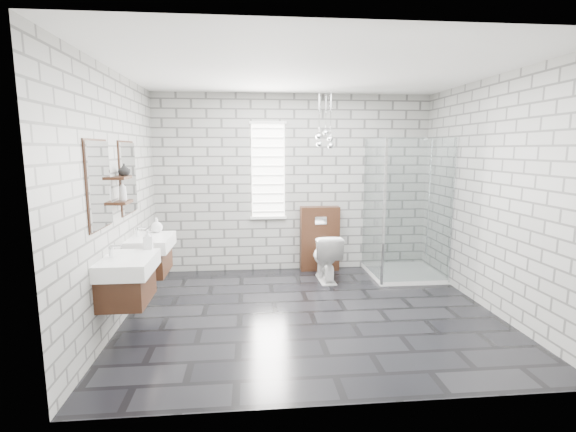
{
  "coord_description": "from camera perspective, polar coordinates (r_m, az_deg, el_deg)",
  "views": [
    {
      "loc": [
        -0.7,
        -4.58,
        1.88
      ],
      "look_at": [
        -0.23,
        0.35,
        1.08
      ],
      "focal_mm": 26.0,
      "sensor_mm": 36.0,
      "label": 1
    }
  ],
  "objects": [
    {
      "name": "floor",
      "position": [
        5.0,
        3.11,
        -13.06
      ],
      "size": [
        4.2,
        3.6,
        0.02
      ],
      "primitive_type": "cube",
      "color": "black",
      "rests_on": "ground"
    },
    {
      "name": "ceiling",
      "position": [
        4.7,
        3.41,
        19.33
      ],
      "size": [
        4.2,
        3.6,
        0.02
      ],
      "primitive_type": "cube",
      "color": "white",
      "rests_on": "wall_back"
    },
    {
      "name": "wall_back",
      "position": [
        6.45,
        0.82,
        4.45
      ],
      "size": [
        4.2,
        0.02,
        2.7
      ],
      "primitive_type": "cube",
      "color": "#9F9F9A",
      "rests_on": "floor"
    },
    {
      "name": "wall_front",
      "position": [
        2.9,
        8.64,
        -1.43
      ],
      "size": [
        4.2,
        0.02,
        2.7
      ],
      "primitive_type": "cube",
      "color": "#9F9F9A",
      "rests_on": "floor"
    },
    {
      "name": "wall_left",
      "position": [
        4.82,
        -22.43,
        2.16
      ],
      "size": [
        0.02,
        3.6,
        2.7
      ],
      "primitive_type": "cube",
      "color": "#9F9F9A",
      "rests_on": "floor"
    },
    {
      "name": "wall_right",
      "position": [
        5.4,
        26.02,
        2.61
      ],
      "size": [
        0.02,
        3.6,
        2.7
      ],
      "primitive_type": "cube",
      "color": "#9F9F9A",
      "rests_on": "floor"
    },
    {
      "name": "vanity_left",
      "position": [
        4.34,
        -21.52,
        -6.48
      ],
      "size": [
        0.47,
        0.7,
        1.57
      ],
      "color": "#3C2012",
      "rests_on": "wall_left"
    },
    {
      "name": "vanity_right",
      "position": [
        5.24,
        -18.65,
        -3.7
      ],
      "size": [
        0.47,
        0.7,
        1.57
      ],
      "color": "#3C2012",
      "rests_on": "wall_left"
    },
    {
      "name": "shelf_lower",
      "position": [
        4.75,
        -21.66,
        1.76
      ],
      "size": [
        0.14,
        0.3,
        0.03
      ],
      "primitive_type": "cube",
      "color": "#3C2012",
      "rests_on": "wall_left"
    },
    {
      "name": "shelf_upper",
      "position": [
        4.73,
        -21.85,
        4.88
      ],
      "size": [
        0.14,
        0.3,
        0.03
      ],
      "primitive_type": "cube",
      "color": "#3C2012",
      "rests_on": "wall_left"
    },
    {
      "name": "window",
      "position": [
        6.37,
        -2.74,
        6.19
      ],
      "size": [
        0.56,
        0.05,
        1.48
      ],
      "color": "white",
      "rests_on": "wall_back"
    },
    {
      "name": "cistern_panel",
      "position": [
        6.52,
        4.34,
        -3.09
      ],
      "size": [
        0.6,
        0.2,
        1.0
      ],
      "primitive_type": "cube",
      "color": "#3C2012",
      "rests_on": "floor"
    },
    {
      "name": "flush_plate",
      "position": [
        6.36,
        4.53,
        -0.64
      ],
      "size": [
        0.18,
        0.01,
        0.12
      ],
      "primitive_type": "cube",
      "color": "silver",
      "rests_on": "cistern_panel"
    },
    {
      "name": "shower_enclosure",
      "position": [
        6.32,
        15.14,
        -3.75
      ],
      "size": [
        1.0,
        1.0,
        2.03
      ],
      "color": "white",
      "rests_on": "floor"
    },
    {
      "name": "pendant_cluster",
      "position": [
        6.04,
        5.05,
        10.48
      ],
      "size": [
        0.27,
        0.2,
        0.82
      ],
      "color": "silver",
      "rests_on": "ceiling"
    },
    {
      "name": "toilet",
      "position": [
        6.05,
        5.17,
        -5.62
      ],
      "size": [
        0.4,
        0.68,
        0.68
      ],
      "primitive_type": "imported",
      "rotation": [
        0.0,
        0.0,
        3.17
      ],
      "color": "white",
      "rests_on": "floor"
    },
    {
      "name": "soap_bottle_a",
      "position": [
        4.58,
        -18.6,
        -3.02
      ],
      "size": [
        0.1,
        0.1,
        0.2
      ],
      "primitive_type": "imported",
      "rotation": [
        0.0,
        0.0,
        0.11
      ],
      "color": "#B2B2B2",
      "rests_on": "vanity_left"
    },
    {
      "name": "soap_bottle_b",
      "position": [
        5.44,
        -17.53,
        -1.19
      ],
      "size": [
        0.16,
        0.16,
        0.18
      ],
      "primitive_type": "imported",
      "rotation": [
        0.0,
        0.0,
        -0.13
      ],
      "color": "#B2B2B2",
      "rests_on": "vanity_right"
    },
    {
      "name": "soap_bottle_c",
      "position": [
        4.72,
        -21.68,
        3.2
      ],
      "size": [
        0.1,
        0.1,
        0.21
      ],
      "primitive_type": "imported",
      "rotation": [
        0.0,
        0.0,
        0.2
      ],
      "color": "#B2B2B2",
      "rests_on": "shelf_lower"
    },
    {
      "name": "vase",
      "position": [
        4.8,
        -21.49,
        5.92
      ],
      "size": [
        0.16,
        0.16,
        0.13
      ],
      "primitive_type": "imported",
      "rotation": [
        0.0,
        0.0,
        0.36
      ],
      "color": "#B2B2B2",
      "rests_on": "shelf_upper"
    }
  ]
}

